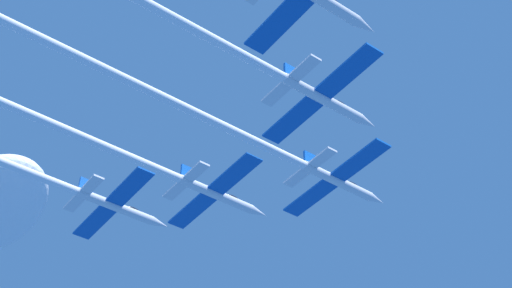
% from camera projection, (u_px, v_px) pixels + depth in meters
% --- Properties ---
extents(jet_lead, '(19.33, 61.95, 3.20)m').
position_uv_depth(jet_lead, '(231.00, 130.00, 94.39)').
color(jet_lead, silver).
extents(jet_left_wing, '(19.33, 58.88, 3.20)m').
position_uv_depth(jet_left_wing, '(110.00, 149.00, 95.64)').
color(jet_left_wing, silver).
extents(jet_right_wing, '(19.33, 55.12, 3.20)m').
position_uv_depth(jet_right_wing, '(222.00, 44.00, 83.28)').
color(jet_right_wing, silver).
extents(jet_left_outer, '(19.33, 56.13, 3.20)m').
position_uv_depth(jet_left_outer, '(13.00, 166.00, 98.31)').
color(jet_left_outer, silver).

